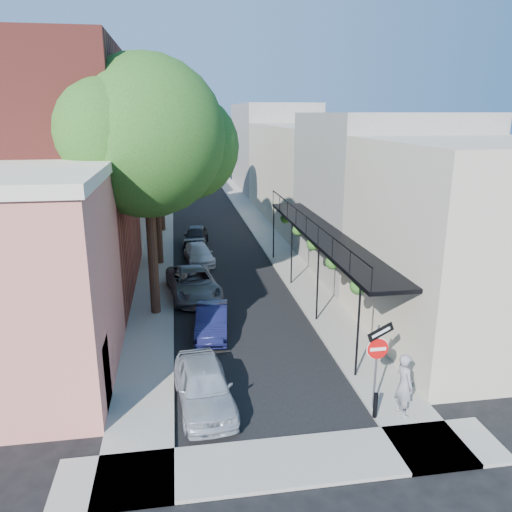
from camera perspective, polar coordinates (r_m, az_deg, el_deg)
name	(u,v)px	position (r m, az deg, el deg)	size (l,w,h in m)	color
ground	(281,440)	(15.17, 2.87, -20.31)	(160.00, 160.00, 0.00)	black
road_surface	(209,222)	(42.96, -5.44, 3.91)	(6.00, 64.00, 0.01)	black
sidewalk_left	(161,223)	(42.89, -10.79, 3.76)	(2.00, 64.00, 0.12)	gray
sidewalk_right	(255,220)	(43.38, -0.15, 4.18)	(2.00, 64.00, 0.12)	gray
sidewalk_cross	(289,462)	(14.35, 3.77, -22.44)	(12.00, 2.00, 0.12)	gray
buildings_left	(88,167)	(41.43, -18.63, 9.62)	(10.10, 59.10, 12.00)	#CD7569
buildings_right	(314,169)	(43.26, 6.60, 9.90)	(9.80, 55.00, 10.00)	#B7AD97
sign_post	(378,352)	(15.76, 13.73, -10.61)	(0.89, 0.17, 2.99)	#595B60
bollard	(375,405)	(16.06, 13.48, -16.25)	(0.14, 0.14, 0.80)	black
oak_near	(157,140)	(22.22, -11.30, 12.90)	(7.48, 6.80, 11.42)	#332114
oak_mid	(161,147)	(30.23, -10.85, 12.12)	(6.60, 6.00, 10.20)	#332114
oak_far	(163,123)	(39.21, -10.55, 14.73)	(7.70, 7.00, 11.90)	#332114
parked_car_a	(204,386)	(16.33, -5.97, -14.51)	(1.66, 4.14, 1.41)	#9CA3AD
parked_car_b	(212,321)	(21.11, -5.07, -7.40)	(1.29, 3.70, 1.22)	#111337
parked_car_c	(193,283)	(25.41, -7.18, -3.10)	(2.33, 5.05, 1.40)	slate
parked_car_d	(199,254)	(31.14, -6.54, 0.25)	(1.57, 3.87, 1.12)	silver
parked_car_e	(196,236)	(35.20, -6.88, 2.29)	(1.61, 3.99, 1.36)	black
pedestrian	(404,385)	(16.08, 16.58, -13.94)	(0.73, 0.48, 2.01)	slate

